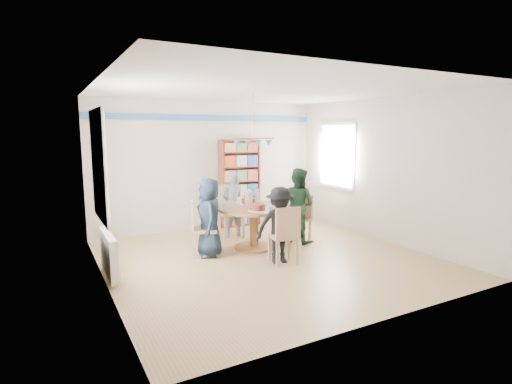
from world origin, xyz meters
TOP-DOWN VIEW (x-y plane):
  - ground at (0.00, 0.00)m, footprint 5.00×5.00m
  - room_shell at (-0.26, 0.87)m, footprint 5.00×5.00m
  - radiator at (-2.42, 0.30)m, footprint 0.12×1.00m
  - dining_table at (0.08, 0.62)m, footprint 1.30×1.30m
  - chair_left at (-0.92, 0.68)m, footprint 0.52×0.52m
  - chair_right at (1.13, 0.67)m, footprint 0.42×0.42m
  - chair_far at (0.06, 1.61)m, footprint 0.49×0.49m
  - chair_near at (0.09, -0.39)m, footprint 0.47×0.47m
  - person_left at (-0.78, 0.59)m, footprint 0.54×0.71m
  - person_right at (1.01, 0.62)m, footprint 0.74×0.82m
  - person_far at (0.09, 1.53)m, footprint 0.48×0.32m
  - person_near at (0.06, -0.27)m, footprint 0.86×0.60m
  - bookshelf at (0.64, 2.34)m, footprint 0.90×0.27m
  - tableware at (0.05, 0.65)m, footprint 1.27×1.27m

SIDE VIEW (x-z plane):
  - ground at x=0.00m, z-range 0.00..0.00m
  - radiator at x=-2.42m, z-range 0.05..0.65m
  - chair_right at x=1.13m, z-range 0.04..0.92m
  - chair_near at x=0.09m, z-range 0.05..0.97m
  - chair_left at x=-0.92m, z-range 0.05..0.97m
  - dining_table at x=0.08m, z-range 0.18..0.93m
  - chair_far at x=0.06m, z-range 0.05..1.08m
  - person_near at x=0.06m, z-range 0.00..1.21m
  - person_far at x=0.09m, z-range 0.00..1.29m
  - person_left at x=-0.78m, z-range 0.00..1.31m
  - person_right at x=1.01m, z-range 0.00..1.40m
  - tableware at x=0.05m, z-range 0.66..0.99m
  - bookshelf at x=0.64m, z-range -0.02..1.88m
  - room_shell at x=-0.26m, z-range -0.85..4.15m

